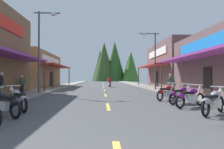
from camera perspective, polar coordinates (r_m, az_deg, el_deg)
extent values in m
cube|color=#4C4C4F|center=(25.79, -2.25, -3.93)|extent=(9.72, 79.03, 0.10)
cube|color=gray|center=(26.41, -15.51, -3.59)|extent=(2.37, 79.03, 0.12)
cube|color=gray|center=(26.55, 10.94, -3.59)|extent=(2.37, 79.03, 0.12)
cube|color=#E0C64C|center=(9.72, -1.11, -8.95)|extent=(0.16, 2.40, 0.01)
cube|color=#E0C64C|center=(15.67, -1.81, -5.81)|extent=(0.16, 2.40, 0.01)
cube|color=#E0C64C|center=(21.53, -2.12, -4.42)|extent=(0.16, 2.40, 0.01)
cube|color=#E0C64C|center=(27.81, -2.30, -3.58)|extent=(0.16, 2.40, 0.01)
cube|color=#E0C64C|center=(34.20, -2.42, -3.04)|extent=(0.16, 2.40, 0.01)
cube|color=#E0C64C|center=(39.21, -2.48, -2.74)|extent=(0.16, 2.40, 0.01)
cube|color=#E0C64C|center=(45.60, -2.55, -2.46)|extent=(0.16, 2.40, 0.01)
cube|color=#E0C64C|center=(52.08, -2.59, -2.24)|extent=(0.16, 2.40, 0.01)
cube|color=#E0C64C|center=(57.48, -2.63, -2.09)|extent=(0.16, 2.40, 0.01)
cube|color=#8C338C|center=(14.71, -27.23, 5.23)|extent=(1.80, 12.40, 0.16)
cylinder|color=brown|center=(20.05, -18.34, -0.64)|extent=(0.14, 0.14, 2.82)
cube|color=olive|center=(30.52, -24.81, 1.11)|extent=(8.88, 12.63, 4.67)
cube|color=#B72D28|center=(28.98, -14.94, 2.29)|extent=(1.80, 11.37, 0.16)
cylinder|color=brown|center=(23.43, -16.07, -0.65)|extent=(0.14, 0.14, 2.82)
cylinder|color=brown|center=(34.21, -11.89, -0.67)|extent=(0.14, 0.14, 2.82)
cube|color=white|center=(29.21, -16.55, 3.72)|extent=(0.10, 8.84, 0.90)
cube|color=black|center=(29.13, -16.61, -1.36)|extent=(0.08, 1.10, 2.10)
cube|color=#8C338C|center=(15.65, 22.28, 4.85)|extent=(1.80, 12.17, 0.16)
cylinder|color=brown|center=(20.83, 13.63, -0.66)|extent=(0.14, 0.14, 2.82)
cube|color=#197FCC|center=(16.13, 24.99, 7.98)|extent=(0.10, 9.46, 0.90)
cube|color=black|center=(15.96, 25.11, -1.90)|extent=(0.08, 1.10, 2.10)
cube|color=brown|center=(29.48, 18.79, 2.41)|extent=(6.72, 11.81, 5.96)
cube|color=#B72D28|center=(28.18, 10.71, 2.36)|extent=(1.80, 10.63, 0.16)
cylinder|color=brown|center=(23.01, 12.03, -0.66)|extent=(0.14, 0.14, 2.82)
cylinder|color=brown|center=(33.00, 7.44, -0.68)|extent=(0.14, 0.14, 2.82)
cube|color=white|center=(28.53, 12.35, 5.85)|extent=(0.10, 8.27, 0.90)
cube|color=black|center=(28.36, 12.41, -1.40)|extent=(0.08, 1.10, 2.10)
cylinder|color=#474C51|center=(17.21, -19.74, 5.66)|extent=(0.14, 0.14, 6.59)
cylinder|color=#474C51|center=(17.68, -17.66, 16.06)|extent=(2.06, 0.10, 0.10)
ellipsoid|color=silver|center=(17.53, -15.93, 15.86)|extent=(0.50, 0.30, 0.24)
cylinder|color=#474C51|center=(21.68, 11.98, 3.55)|extent=(0.14, 0.14, 6.01)
cylinder|color=#474C51|center=(21.94, 10.33, 11.16)|extent=(2.06, 0.10, 0.10)
ellipsoid|color=silver|center=(21.80, 8.96, 10.96)|extent=(0.50, 0.30, 0.24)
torus|color=black|center=(9.31, 28.05, -7.28)|extent=(0.55, 0.50, 0.64)
torus|color=black|center=(7.91, 24.68, -8.49)|extent=(0.55, 0.50, 0.64)
cube|color=silver|center=(8.60, 26.51, -7.31)|extent=(0.71, 0.67, 0.32)
ellipsoid|color=#99999E|center=(8.76, 26.93, -5.08)|extent=(0.63, 0.61, 0.28)
cube|color=black|center=(8.34, 25.92, -5.59)|extent=(0.64, 0.61, 0.12)
ellipsoid|color=#99999E|center=(7.93, 24.81, -6.80)|extent=(0.49, 0.47, 0.24)
cylinder|color=silver|center=(9.16, 27.79, -5.32)|extent=(0.32, 0.29, 0.71)
cylinder|color=silver|center=(9.02, 27.54, -3.04)|extent=(0.43, 0.48, 0.04)
sphere|color=white|center=(9.30, 28.09, -4.02)|extent=(0.16, 0.16, 0.16)
torus|color=black|center=(10.82, 23.35, -6.38)|extent=(0.60, 0.42, 0.64)
torus|color=black|center=(9.59, 18.50, -7.14)|extent=(0.60, 0.42, 0.64)
cube|color=silver|center=(10.19, 21.07, -6.29)|extent=(0.74, 0.60, 0.32)
ellipsoid|color=#721972|center=(10.32, 21.69, -4.43)|extent=(0.64, 0.56, 0.28)
cube|color=black|center=(9.96, 20.24, -4.81)|extent=(0.66, 0.55, 0.12)
ellipsoid|color=#721972|center=(9.61, 18.68, -5.74)|extent=(0.50, 0.43, 0.24)
cylinder|color=silver|center=(10.68, 22.96, -4.68)|extent=(0.35, 0.24, 0.71)
cylinder|color=silver|center=(10.56, 22.60, -2.71)|extent=(0.35, 0.53, 0.04)
sphere|color=white|center=(10.80, 23.42, -3.57)|extent=(0.16, 0.16, 0.16)
torus|color=black|center=(12.03, 20.61, -5.81)|extent=(0.57, 0.46, 0.64)
torus|color=black|center=(10.76, 16.62, -6.44)|extent=(0.57, 0.46, 0.64)
cube|color=silver|center=(11.38, 18.73, -5.71)|extent=(0.73, 0.64, 0.32)
ellipsoid|color=#721972|center=(11.53, 19.24, -4.05)|extent=(0.64, 0.59, 0.28)
cube|color=black|center=(11.15, 18.05, -4.37)|extent=(0.65, 0.58, 0.12)
ellipsoid|color=#721972|center=(10.78, 16.77, -5.20)|extent=(0.50, 0.46, 0.24)
cylinder|color=silver|center=(11.90, 20.29, -4.28)|extent=(0.33, 0.27, 0.71)
cylinder|color=silver|center=(11.77, 19.99, -2.51)|extent=(0.39, 0.50, 0.04)
sphere|color=white|center=(12.02, 20.67, -3.28)|extent=(0.16, 0.16, 0.16)
torus|color=black|center=(13.52, 16.62, -5.26)|extent=(0.54, 0.50, 0.64)
torus|color=black|center=(12.23, 13.26, -5.75)|extent=(0.54, 0.50, 0.64)
cube|color=silver|center=(12.87, 15.02, -5.14)|extent=(0.71, 0.68, 0.32)
ellipsoid|color=#A51414|center=(13.02, 15.46, -3.67)|extent=(0.63, 0.61, 0.28)
cube|color=black|center=(12.63, 14.45, -3.95)|extent=(0.63, 0.61, 0.12)
ellipsoid|color=#A51414|center=(12.26, 13.38, -4.66)|extent=(0.49, 0.47, 0.24)
cylinder|color=silver|center=(13.39, 16.35, -3.89)|extent=(0.32, 0.29, 0.71)
cylinder|color=silver|center=(13.27, 16.10, -2.32)|extent=(0.43, 0.47, 0.04)
sphere|color=white|center=(13.52, 16.68, -3.01)|extent=(0.16, 0.16, 0.16)
torus|color=black|center=(7.63, -25.40, -8.78)|extent=(0.58, 0.46, 0.64)
cube|color=silver|center=(8.26, -28.14, -7.58)|extent=(0.73, 0.64, 0.32)
ellipsoid|color=black|center=(8.40, -28.79, -5.26)|extent=(0.64, 0.59, 0.28)
cube|color=black|center=(8.01, -27.27, -5.78)|extent=(0.65, 0.58, 0.12)
ellipsoid|color=black|center=(7.64, -25.58, -7.03)|extent=(0.50, 0.45, 0.24)
torus|color=black|center=(10.18, -26.26, -6.72)|extent=(0.49, 0.55, 0.64)
torus|color=black|center=(8.76, -23.39, -7.73)|extent=(0.49, 0.55, 0.64)
cube|color=silver|center=(9.46, -24.93, -6.71)|extent=(0.67, 0.72, 0.32)
ellipsoid|color=#99999E|center=(9.62, -25.30, -4.69)|extent=(0.61, 0.63, 0.28)
cube|color=black|center=(9.20, -24.44, -5.13)|extent=(0.60, 0.64, 0.12)
ellipsoid|color=#99999E|center=(8.78, -23.50, -6.20)|extent=(0.47, 0.49, 0.24)
cylinder|color=silver|center=(10.02, -26.03, -4.93)|extent=(0.29, 0.32, 0.71)
cylinder|color=silver|center=(9.89, -25.82, -2.84)|extent=(0.48, 0.42, 0.04)
sphere|color=white|center=(10.16, -26.29, -3.74)|extent=(0.16, 0.16, 0.16)
torus|color=black|center=(29.44, -0.86, -2.81)|extent=(0.15, 0.65, 0.64)
torus|color=black|center=(27.96, -0.49, -2.92)|extent=(0.15, 0.65, 0.64)
cube|color=silver|center=(28.70, -0.68, -2.70)|extent=(0.34, 0.72, 0.32)
ellipsoid|color=#721972|center=(28.89, -0.73, -2.05)|extent=(0.37, 0.58, 0.28)
cube|color=black|center=(28.44, -0.62, -2.16)|extent=(0.33, 0.62, 0.12)
ellipsoid|color=#721972|center=(28.00, -0.50, -2.44)|extent=(0.28, 0.46, 0.24)
cylinder|color=silver|center=(29.30, -0.83, -2.17)|extent=(0.09, 0.38, 0.71)
cylinder|color=silver|center=(29.18, -0.80, -1.45)|extent=(0.60, 0.09, 0.04)
sphere|color=white|center=(29.46, -0.87, -1.77)|extent=(0.16, 0.16, 0.16)
ellipsoid|color=maroon|center=(28.53, -0.64, -1.41)|extent=(0.41, 0.41, 0.64)
sphere|color=black|center=(28.58, -0.66, -0.60)|extent=(0.24, 0.24, 0.24)
cylinder|color=maroon|center=(28.69, -1.00, -2.10)|extent=(0.18, 0.43, 0.24)
cylinder|color=maroon|center=(28.81, -1.13, -1.40)|extent=(0.14, 0.51, 0.40)
cylinder|color=maroon|center=(28.73, -0.37, -2.10)|extent=(0.18, 0.43, 0.24)
cylinder|color=maroon|center=(28.86, -0.31, -1.40)|extent=(0.14, 0.51, 0.40)
cylinder|color=#726659|center=(17.60, 15.73, -3.87)|extent=(0.14, 0.14, 0.84)
cylinder|color=#726659|center=(17.68, 16.25, -3.85)|extent=(0.14, 0.14, 0.84)
ellipsoid|color=#3F593F|center=(17.61, 15.98, -1.53)|extent=(0.39, 0.30, 0.60)
cylinder|color=#3F593F|center=(17.51, 15.28, -1.44)|extent=(0.09, 0.09, 0.57)
cylinder|color=#3F593F|center=(17.72, 16.68, -1.42)|extent=(0.09, 0.09, 0.57)
sphere|color=beige|center=(17.61, 15.98, -0.15)|extent=(0.23, 0.23, 0.23)
cylinder|color=black|center=(18.22, -23.66, -3.82)|extent=(0.14, 0.14, 0.79)
cylinder|color=black|center=(18.13, -24.16, -3.83)|extent=(0.14, 0.14, 0.79)
ellipsoid|color=#3F593F|center=(18.15, -23.90, -1.71)|extent=(0.43, 0.44, 0.56)
cylinder|color=#3F593F|center=(18.26, -23.24, -1.62)|extent=(0.09, 0.09, 0.53)
cylinder|color=#3F593F|center=(18.03, -24.57, -1.62)|extent=(0.09, 0.09, 0.53)
sphere|color=beige|center=(18.15, -23.89, -0.46)|extent=(0.21, 0.21, 0.21)
cylinder|color=#726659|center=(14.48, -28.54, -4.45)|extent=(0.14, 0.14, 0.86)
cylinder|color=#726659|center=(14.65, -28.43, -4.41)|extent=(0.14, 0.14, 0.86)
ellipsoid|color=black|center=(14.53, -28.47, -1.53)|extent=(0.35, 0.42, 0.61)
cylinder|color=black|center=(14.30, -28.62, -1.42)|extent=(0.09, 0.09, 0.58)
cylinder|color=black|center=(14.77, -28.32, -1.39)|extent=(0.09, 0.09, 0.58)
sphere|color=beige|center=(14.53, -28.46, 0.19)|extent=(0.23, 0.23, 0.23)
cone|color=#2C5423|center=(69.94, 0.77, 3.71)|extent=(7.60, 7.60, 13.56)
cone|color=#324E23|center=(68.96, -2.21, 3.64)|extent=(7.42, 7.42, 13.26)
cone|color=#315223|center=(69.95, -3.32, 2.45)|extent=(5.88, 5.88, 10.50)
cone|color=#326823|center=(63.91, 5.32, 2.28)|extent=(5.29, 5.29, 9.45)
cone|color=#316023|center=(67.31, 4.77, 1.68)|extent=(4.70, 4.70, 8.40)
cone|color=#2B6523|center=(70.24, 5.15, 2.02)|extent=(5.31, 5.31, 9.48)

